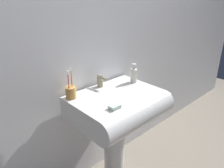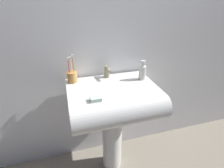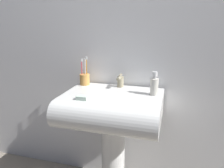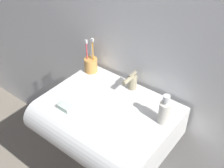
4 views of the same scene
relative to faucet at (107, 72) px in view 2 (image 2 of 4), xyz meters
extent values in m
plane|color=gray|center=(-0.01, -0.16, -0.85)|extent=(6.00, 6.00, 0.00)
cube|color=white|center=(-0.01, 0.10, 0.35)|extent=(5.00, 0.05, 2.40)
cylinder|color=white|center=(-0.01, -0.16, -0.53)|extent=(0.16, 0.16, 0.63)
cube|color=white|center=(-0.01, -0.16, -0.13)|extent=(0.64, 0.42, 0.17)
cylinder|color=white|center=(-0.01, -0.37, -0.13)|extent=(0.64, 0.17, 0.17)
cylinder|color=tan|center=(0.00, 0.01, -0.01)|extent=(0.05, 0.05, 0.08)
cylinder|color=tan|center=(0.00, -0.03, 0.03)|extent=(0.02, 0.08, 0.02)
cube|color=tan|center=(0.00, 0.01, 0.04)|extent=(0.01, 0.06, 0.01)
cylinder|color=#D19347|center=(-0.27, -0.01, -0.01)|extent=(0.07, 0.07, 0.08)
cylinder|color=#D83F4C|center=(-0.29, -0.02, 0.05)|extent=(0.01, 0.01, 0.16)
cube|color=white|center=(-0.29, -0.02, 0.14)|extent=(0.01, 0.01, 0.02)
cylinder|color=orange|center=(-0.26, 0.00, 0.06)|extent=(0.01, 0.01, 0.18)
cube|color=white|center=(-0.26, 0.00, 0.15)|extent=(0.01, 0.01, 0.02)
cylinder|color=white|center=(-0.27, 0.01, 0.05)|extent=(0.01, 0.01, 0.16)
cube|color=white|center=(-0.27, 0.01, 0.14)|extent=(0.01, 0.01, 0.02)
cylinder|color=silver|center=(0.25, -0.11, 0.01)|extent=(0.05, 0.05, 0.11)
cylinder|color=silver|center=(0.25, -0.11, 0.07)|extent=(0.02, 0.02, 0.01)
cylinder|color=silver|center=(0.25, -0.11, 0.09)|extent=(0.03, 0.03, 0.03)
cube|color=silver|center=(-0.16, -0.32, -0.03)|extent=(0.07, 0.05, 0.02)
camera|label=1|loc=(-0.98, -1.18, 0.63)|focal=35.00mm
camera|label=2|loc=(-0.32, -1.23, 0.54)|focal=28.00mm
camera|label=3|loc=(0.36, -1.47, 0.41)|focal=35.00mm
camera|label=4|loc=(0.63, -0.96, 0.86)|focal=45.00mm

